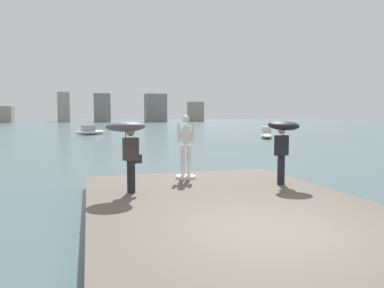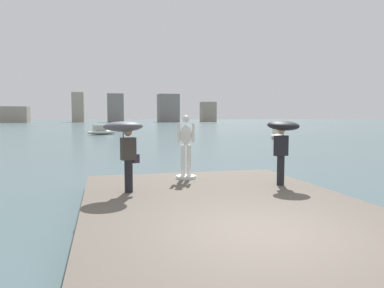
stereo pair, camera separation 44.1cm
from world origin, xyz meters
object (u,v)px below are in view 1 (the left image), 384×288
onlooker_left (127,135)px  boat_near (90,131)px  boat_far (266,134)px  onlooker_right (283,134)px  statue_white_figure (186,149)px

onlooker_left → boat_near: (-0.68, 39.63, -1.50)m
onlooker_left → boat_far: size_ratio=0.37×
onlooker_right → onlooker_left: bearing=-179.9°
statue_white_figure → boat_near: 37.96m
onlooker_right → boat_near: 40.00m
boat_far → statue_white_figure: bearing=-122.4°
statue_white_figure → boat_near: (-2.77, 37.84, -0.91)m
boat_far → boat_near: bearing=146.4°
boat_far → onlooker_left: bearing=-123.8°
onlooker_left → boat_near: onlooker_left is taller
boat_near → onlooker_right: bearing=-82.4°
onlooker_right → boat_near: onlooker_right is taller
statue_white_figure → boat_far: 30.03m
statue_white_figure → onlooker_right: bearing=-34.9°
onlooker_left → boat_near: 39.66m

